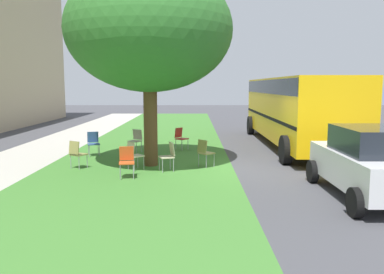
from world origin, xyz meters
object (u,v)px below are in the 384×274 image
(chair_0, at_px, (93,142))
(chair_4, at_px, (181,137))
(chair_1, at_px, (136,139))
(chair_5, at_px, (205,151))
(chair_7, at_px, (127,160))
(chair_6, at_px, (77,152))
(chair_3, at_px, (134,153))
(parked_car, at_px, (370,162))
(school_bus, at_px, (294,105))
(street_tree, at_px, (149,31))
(chair_2, at_px, (169,154))

(chair_0, height_order, chair_4, same)
(chair_4, bearing_deg, chair_1, 110.49)
(chair_5, relative_size, chair_7, 1.00)
(chair_0, relative_size, chair_6, 1.00)
(chair_3, xyz_separation_m, chair_6, (0.20, 1.80, 0.00))
(chair_5, height_order, chair_7, same)
(chair_5, relative_size, parked_car, 0.24)
(chair_3, distance_m, school_bus, 7.97)
(street_tree, height_order, chair_3, street_tree)
(street_tree, xyz_separation_m, chair_5, (-0.26, -1.74, -3.75))
(street_tree, bearing_deg, chair_6, 103.32)
(chair_0, relative_size, school_bus, 0.08)
(chair_7, distance_m, parked_car, 6.24)
(chair_4, distance_m, chair_6, 4.85)
(chair_7, relative_size, school_bus, 0.08)
(parked_car, bearing_deg, chair_4, 33.66)
(chair_5, distance_m, school_bus, 6.09)
(chair_1, height_order, chair_4, same)
(chair_4, relative_size, school_bus, 0.08)
(chair_2, distance_m, chair_4, 4.07)
(chair_3, height_order, chair_4, same)
(street_tree, relative_size, chair_1, 7.05)
(street_tree, xyz_separation_m, chair_3, (-0.73, 0.45, -3.75))
(chair_6, bearing_deg, chair_2, -96.55)
(chair_1, xyz_separation_m, chair_7, (-4.30, -0.37, 0.00))
(chair_1, xyz_separation_m, parked_car, (-6.24, -6.30, 0.32))
(chair_6, relative_size, parked_car, 0.24)
(chair_7, height_order, parked_car, parked_car)
(chair_4, distance_m, parked_car, 8.28)
(chair_1, height_order, chair_7, same)
(school_bus, bearing_deg, chair_0, 106.89)
(chair_0, height_order, parked_car, parked_car)
(chair_1, xyz_separation_m, chair_2, (-3.43, -1.49, 0.00))
(chair_0, xyz_separation_m, school_bus, (2.43, -8.00, 1.24))
(chair_7, bearing_deg, chair_1, 4.97)
(chair_6, bearing_deg, parked_car, -112.26)
(chair_2, height_order, chair_5, same)
(chair_3, distance_m, chair_6, 1.81)
(chair_4, bearing_deg, chair_3, 161.79)
(school_bus, bearing_deg, chair_3, 128.99)
(chair_1, xyz_separation_m, chair_3, (-3.30, -0.42, 0.00))
(chair_6, bearing_deg, chair_4, -39.63)
(chair_3, bearing_deg, chair_2, -96.78)
(street_tree, distance_m, chair_0, 4.77)
(chair_0, xyz_separation_m, chair_3, (-2.52, -1.88, 0.00))
(chair_6, xyz_separation_m, school_bus, (4.75, -7.92, 1.24))
(chair_1, distance_m, chair_2, 3.74)
(chair_4, bearing_deg, parked_car, -146.34)
(chair_6, relative_size, school_bus, 0.08)
(chair_0, xyz_separation_m, parked_car, (-5.47, -7.76, 0.32))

